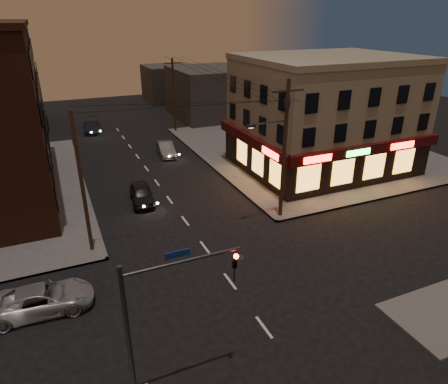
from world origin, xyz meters
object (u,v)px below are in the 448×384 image
sedan_mid (166,149)px  sedan_far (92,126)px  suv_cross (42,299)px  fire_hydrant (280,199)px  sedan_near (142,194)px

sedan_mid → sedan_far: 14.43m
sedan_far → suv_cross: bearing=-96.9°
sedan_far → fire_hydrant: (10.97, -28.76, -0.20)m
suv_cross → sedan_far: (6.60, 34.57, 0.05)m
sedan_near → suv_cross: bearing=-119.1°
sedan_mid → sedan_near: bearing=-109.2°
suv_cross → sedan_mid: sedan_mid is taller
sedan_near → fire_hydrant: (9.97, -5.00, -0.18)m
sedan_mid → sedan_far: sedan_far is taller
suv_cross → sedan_far: bearing=-7.5°
sedan_far → sedan_mid: bearing=-61.0°
sedan_near → fire_hydrant: size_ratio=5.79×
suv_cross → sedan_far: sedan_far is taller
suv_cross → fire_hydrant: size_ratio=6.77×
sedan_near → sedan_far: (-1.00, 23.76, 0.02)m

